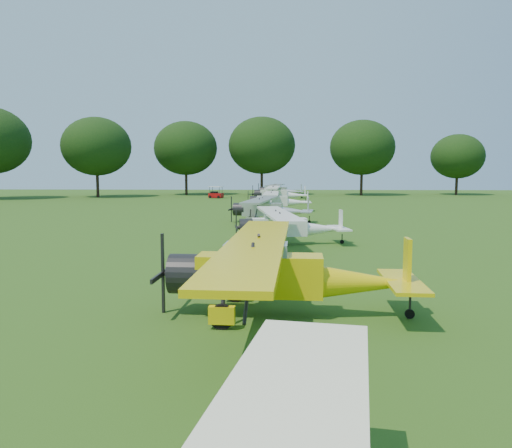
{
  "coord_description": "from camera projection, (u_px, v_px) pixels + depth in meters",
  "views": [
    {
      "loc": [
        0.29,
        -26.5,
        3.89
      ],
      "look_at": [
        -0.67,
        -2.97,
        1.4
      ],
      "focal_mm": 35.0,
      "sensor_mm": 36.0,
      "label": 1
    }
  ],
  "objects": [
    {
      "name": "tree_belt",
      "position": [
        340.0,
        91.0,
        25.92
      ],
      "size": [
        137.36,
        130.27,
        14.52
      ],
      "color": "black",
      "rests_on": "ground"
    },
    {
      "name": "aircraft_5",
      "position": [
        277.0,
        199.0,
        49.15
      ],
      "size": [
        6.28,
        9.96,
        1.97
      ],
      "rotation": [
        0.0,
        0.0,
        -0.01
      ],
      "color": "white",
      "rests_on": "ground"
    },
    {
      "name": "aircraft_3",
      "position": [
        288.0,
        224.0,
        26.49
      ],
      "size": [
        6.06,
        9.62,
        1.89
      ],
      "rotation": [
        0.0,
        0.0,
        0.13
      ],
      "color": "white",
      "rests_on": "ground"
    },
    {
      "name": "aircraft_7",
      "position": [
        279.0,
        189.0,
        73.45
      ],
      "size": [
        6.85,
        10.87,
        2.13
      ],
      "rotation": [
        0.0,
        0.0,
        -0.14
      ],
      "color": "silver",
      "rests_on": "ground"
    },
    {
      "name": "aircraft_4",
      "position": [
        268.0,
        207.0,
        37.92
      ],
      "size": [
        6.37,
        10.11,
        1.98
      ],
      "rotation": [
        0.0,
        0.0,
        -0.13
      ],
      "color": "silver",
      "rests_on": "ground"
    },
    {
      "name": "aircraft_6",
      "position": [
        278.0,
        193.0,
        61.7
      ],
      "size": [
        6.93,
        11.02,
        2.17
      ],
      "rotation": [
        0.0,
        0.0,
        -0.04
      ],
      "color": "white",
      "rests_on": "ground"
    },
    {
      "name": "ground",
      "position": [
        271.0,
        244.0,
        26.75
      ],
      "size": [
        160.0,
        160.0,
        0.0
      ],
      "primitive_type": "plane",
      "color": "#2C5214",
      "rests_on": "ground"
    },
    {
      "name": "golf_cart",
      "position": [
        216.0,
        194.0,
        72.89
      ],
      "size": [
        2.25,
        1.76,
        1.7
      ],
      "rotation": [
        0.0,
        0.0,
        -0.32
      ],
      "color": "#A40B0C",
      "rests_on": "ground"
    },
    {
      "name": "aircraft_2",
      "position": [
        279.0,
        269.0,
        13.39
      ],
      "size": [
        7.03,
        11.18,
        2.2
      ],
      "rotation": [
        0.0,
        0.0,
        -0.05
      ],
      "color": "yellow",
      "rests_on": "ground"
    }
  ]
}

